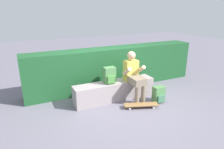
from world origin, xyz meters
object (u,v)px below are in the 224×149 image
object	(u,v)px
backpack_on_bench	(110,75)
backpack_on_ground	(159,95)
person_skater	(134,75)
bench_main	(115,91)
skateboard_near_person	(141,105)

from	to	relation	value
backpack_on_bench	backpack_on_ground	xyz separation A→B (m)	(1.06, -0.60, -0.48)
person_skater	bench_main	bearing A→B (deg)	153.97
bench_main	skateboard_near_person	distance (m)	0.79
bench_main	backpack_on_ground	distance (m)	1.10
bench_main	backpack_on_bench	size ratio (longest dim) A/B	5.26
bench_main	backpack_on_ground	bearing A→B (deg)	-33.33
bench_main	person_skater	bearing A→B (deg)	-26.03
person_skater	skateboard_near_person	bearing A→B (deg)	-98.76
backpack_on_ground	person_skater	bearing A→B (deg)	141.23
person_skater	backpack_on_ground	xyz separation A→B (m)	(0.49, -0.40, -0.48)
person_skater	skateboard_near_person	xyz separation A→B (m)	(-0.07, -0.48, -0.59)
person_skater	backpack_on_bench	xyz separation A→B (m)	(-0.57, 0.20, -0.00)
person_skater	backpack_on_bench	world-z (taller)	person_skater
person_skater	skateboard_near_person	distance (m)	0.77
bench_main	person_skater	size ratio (longest dim) A/B	1.72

